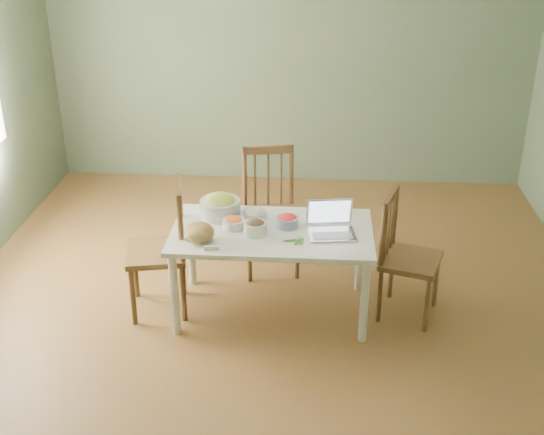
# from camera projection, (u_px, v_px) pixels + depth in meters

# --- Properties ---
(floor) EXTENTS (5.00, 5.00, 0.00)m
(floor) POSITION_uv_depth(u_px,v_px,m) (274.00, 299.00, 5.49)
(floor) COLOR brown
(floor) RESTS_ON ground
(wall_back) EXTENTS (5.00, 0.00, 2.70)m
(wall_back) POSITION_uv_depth(u_px,v_px,m) (290.00, 57.00, 7.15)
(wall_back) COLOR #5B6B55
(wall_back) RESTS_ON ground
(wall_front) EXTENTS (5.00, 0.00, 2.70)m
(wall_front) POSITION_uv_depth(u_px,v_px,m) (230.00, 349.00, 2.65)
(wall_front) COLOR #5B6B55
(wall_front) RESTS_ON ground
(dining_table) EXTENTS (1.46, 0.82, 0.68)m
(dining_table) POSITION_uv_depth(u_px,v_px,m) (272.00, 271.00, 5.20)
(dining_table) COLOR white
(dining_table) RESTS_ON floor
(chair_far) EXTENTS (0.53, 0.51, 1.03)m
(chair_far) POSITION_uv_depth(u_px,v_px,m) (271.00, 214.00, 5.70)
(chair_far) COLOR #533319
(chair_far) RESTS_ON floor
(chair_left) EXTENTS (0.51, 0.53, 1.02)m
(chair_left) POSITION_uv_depth(u_px,v_px,m) (156.00, 249.00, 5.15)
(chair_left) COLOR #533319
(chair_left) RESTS_ON floor
(chair_right) EXTENTS (0.52, 0.53, 0.96)m
(chair_right) POSITION_uv_depth(u_px,v_px,m) (411.00, 258.00, 5.09)
(chair_right) COLOR #533319
(chair_right) RESTS_ON floor
(bread_boule) EXTENTS (0.22, 0.22, 0.13)m
(bread_boule) POSITION_uv_depth(u_px,v_px,m) (200.00, 232.00, 4.87)
(bread_boule) COLOR tan
(bread_boule) RESTS_ON dining_table
(butter_stick) EXTENTS (0.11, 0.04, 0.03)m
(butter_stick) POSITION_uv_depth(u_px,v_px,m) (212.00, 248.00, 4.77)
(butter_stick) COLOR beige
(butter_stick) RESTS_ON dining_table
(bowl_squash) EXTENTS (0.35, 0.35, 0.18)m
(bowl_squash) POSITION_uv_depth(u_px,v_px,m) (220.00, 205.00, 5.23)
(bowl_squash) COLOR gold
(bowl_squash) RESTS_ON dining_table
(bowl_carrot) EXTENTS (0.16, 0.16, 0.09)m
(bowl_carrot) POSITION_uv_depth(u_px,v_px,m) (234.00, 222.00, 5.06)
(bowl_carrot) COLOR orange
(bowl_carrot) RESTS_ON dining_table
(bowl_onion) EXTENTS (0.20, 0.20, 0.10)m
(bowl_onion) POSITION_uv_depth(u_px,v_px,m) (255.00, 214.00, 5.18)
(bowl_onion) COLOR white
(bowl_onion) RESTS_ON dining_table
(bowl_mushroom) EXTENTS (0.17, 0.17, 0.11)m
(bowl_mushroom) POSITION_uv_depth(u_px,v_px,m) (255.00, 227.00, 4.97)
(bowl_mushroom) COLOR #332418
(bowl_mushroom) RESTS_ON dining_table
(bowl_redpep) EXTENTS (0.18, 0.18, 0.10)m
(bowl_redpep) POSITION_uv_depth(u_px,v_px,m) (288.00, 221.00, 5.08)
(bowl_redpep) COLOR #E03E2D
(bowl_redpep) RESTS_ON dining_table
(bowl_broccoli) EXTENTS (0.15, 0.15, 0.08)m
(bowl_broccoli) POSITION_uv_depth(u_px,v_px,m) (314.00, 213.00, 5.23)
(bowl_broccoli) COLOR #0E3E11
(bowl_broccoli) RESTS_ON dining_table
(flatbread) EXTENTS (0.19, 0.19, 0.02)m
(flatbread) POSITION_uv_depth(u_px,v_px,m) (318.00, 212.00, 5.30)
(flatbread) COLOR tan
(flatbread) RESTS_ON dining_table
(basil_bunch) EXTENTS (0.17, 0.17, 0.02)m
(basil_bunch) POSITION_uv_depth(u_px,v_px,m) (294.00, 240.00, 4.89)
(basil_bunch) COLOR #275917
(basil_bunch) RESTS_ON dining_table
(laptop) EXTENTS (0.37, 0.32, 0.23)m
(laptop) POSITION_uv_depth(u_px,v_px,m) (332.00, 221.00, 4.92)
(laptop) COLOR #BCBCC1
(laptop) RESTS_ON dining_table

